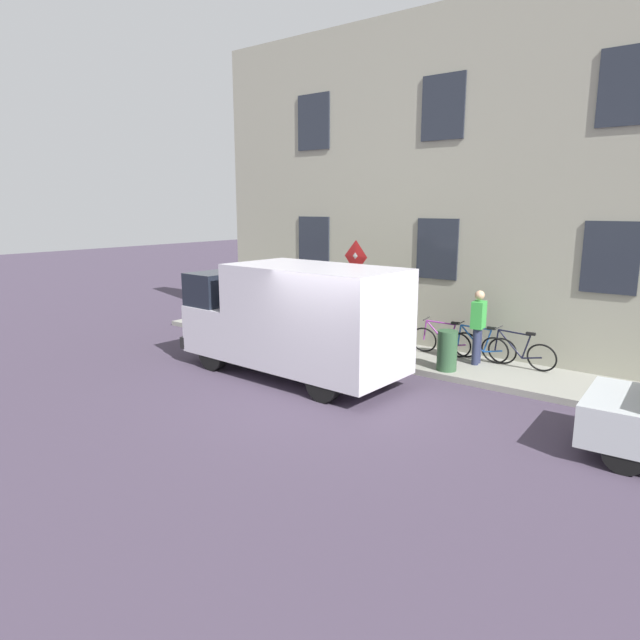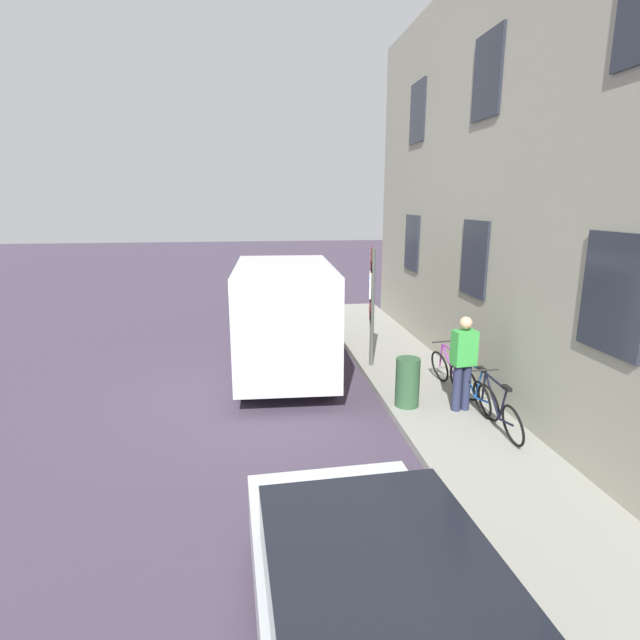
{
  "view_description": "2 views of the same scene",
  "coord_description": "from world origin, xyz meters",
  "px_view_note": "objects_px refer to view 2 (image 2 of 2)",
  "views": [
    {
      "loc": [
        -8.33,
        -6.21,
        3.74
      ],
      "look_at": [
        2.12,
        1.86,
        1.02
      ],
      "focal_mm": 31.23,
      "sensor_mm": 36.0,
      "label": 1
    },
    {
      "loc": [
        0.1,
        -9.4,
        3.79
      ],
      "look_at": [
        1.62,
        1.57,
        1.15
      ],
      "focal_mm": 28.02,
      "sensor_mm": 36.0,
      "label": 2
    }
  ],
  "objects_px": {
    "sign_post_stacked": "(371,293)",
    "bicycle_blue": "(473,389)",
    "bicycle_purple": "(453,373)",
    "delivery_van": "(284,313)",
    "parked_hatchback": "(382,635)",
    "pedestrian": "(463,360)",
    "bicycle_black": "(496,409)",
    "litter_bin": "(407,382)"
  },
  "relations": [
    {
      "from": "bicycle_blue",
      "to": "pedestrian",
      "type": "distance_m",
      "value": 0.6
    },
    {
      "from": "parked_hatchback",
      "to": "bicycle_purple",
      "type": "bearing_deg",
      "value": -29.39
    },
    {
      "from": "pedestrian",
      "to": "bicycle_blue",
      "type": "bearing_deg",
      "value": 90.45
    },
    {
      "from": "sign_post_stacked",
      "to": "bicycle_black",
      "type": "xyz_separation_m",
      "value": [
        1.27,
        -3.56,
        -1.31
      ]
    },
    {
      "from": "delivery_van",
      "to": "bicycle_blue",
      "type": "relative_size",
      "value": 3.14
    },
    {
      "from": "delivery_van",
      "to": "bicycle_purple",
      "type": "bearing_deg",
      "value": -121.33
    },
    {
      "from": "delivery_van",
      "to": "sign_post_stacked",
      "type": "bearing_deg",
      "value": -97.64
    },
    {
      "from": "delivery_van",
      "to": "bicycle_black",
      "type": "xyz_separation_m",
      "value": [
        3.18,
        -3.89,
        -0.82
      ]
    },
    {
      "from": "bicycle_blue",
      "to": "sign_post_stacked",
      "type": "bearing_deg",
      "value": 20.74
    },
    {
      "from": "sign_post_stacked",
      "to": "bicycle_purple",
      "type": "distance_m",
      "value": 2.54
    },
    {
      "from": "sign_post_stacked",
      "to": "pedestrian",
      "type": "xyz_separation_m",
      "value": [
        1.04,
        -2.69,
        -0.75
      ]
    },
    {
      "from": "delivery_van",
      "to": "parked_hatchback",
      "type": "distance_m",
      "value": 8.09
    },
    {
      "from": "sign_post_stacked",
      "to": "bicycle_blue",
      "type": "height_order",
      "value": "sign_post_stacked"
    },
    {
      "from": "sign_post_stacked",
      "to": "pedestrian",
      "type": "bearing_deg",
      "value": -68.85
    },
    {
      "from": "bicycle_blue",
      "to": "litter_bin",
      "type": "relative_size",
      "value": 1.91
    },
    {
      "from": "sign_post_stacked",
      "to": "parked_hatchback",
      "type": "distance_m",
      "value": 8.0
    },
    {
      "from": "parked_hatchback",
      "to": "bicycle_blue",
      "type": "xyz_separation_m",
      "value": [
        3.02,
        5.07,
        -0.22
      ]
    },
    {
      "from": "delivery_van",
      "to": "pedestrian",
      "type": "bearing_deg",
      "value": -133.52
    },
    {
      "from": "sign_post_stacked",
      "to": "parked_hatchback",
      "type": "relative_size",
      "value": 0.66
    },
    {
      "from": "pedestrian",
      "to": "litter_bin",
      "type": "bearing_deg",
      "value": -116.19
    },
    {
      "from": "bicycle_purple",
      "to": "pedestrian",
      "type": "relative_size",
      "value": 1.0
    },
    {
      "from": "litter_bin",
      "to": "bicycle_black",
      "type": "bearing_deg",
      "value": -46.68
    },
    {
      "from": "delivery_van",
      "to": "bicycle_blue",
      "type": "distance_m",
      "value": 4.44
    },
    {
      "from": "sign_post_stacked",
      "to": "delivery_van",
      "type": "xyz_separation_m",
      "value": [
        -1.91,
        0.33,
        -0.49
      ]
    },
    {
      "from": "sign_post_stacked",
      "to": "delivery_van",
      "type": "relative_size",
      "value": 0.5
    },
    {
      "from": "parked_hatchback",
      "to": "pedestrian",
      "type": "height_order",
      "value": "pedestrian"
    },
    {
      "from": "delivery_van",
      "to": "pedestrian",
      "type": "distance_m",
      "value": 4.23
    },
    {
      "from": "delivery_van",
      "to": "bicycle_blue",
      "type": "bearing_deg",
      "value": -131.14
    },
    {
      "from": "bicycle_purple",
      "to": "pedestrian",
      "type": "bearing_deg",
      "value": 158.08
    },
    {
      "from": "bicycle_black",
      "to": "bicycle_purple",
      "type": "distance_m",
      "value": 1.79
    },
    {
      "from": "bicycle_purple",
      "to": "litter_bin",
      "type": "distance_m",
      "value": 1.27
    },
    {
      "from": "parked_hatchback",
      "to": "pedestrian",
      "type": "bearing_deg",
      "value": -31.52
    },
    {
      "from": "bicycle_black",
      "to": "bicycle_purple",
      "type": "relative_size",
      "value": 1.0
    },
    {
      "from": "parked_hatchback",
      "to": "pedestrian",
      "type": "xyz_separation_m",
      "value": [
        2.79,
        5.04,
        0.34
      ]
    },
    {
      "from": "bicycle_blue",
      "to": "litter_bin",
      "type": "xyz_separation_m",
      "value": [
        -1.12,
        0.3,
        0.08
      ]
    },
    {
      "from": "sign_post_stacked",
      "to": "bicycle_black",
      "type": "bearing_deg",
      "value": -70.38
    },
    {
      "from": "bicycle_blue",
      "to": "bicycle_purple",
      "type": "distance_m",
      "value": 0.89
    },
    {
      "from": "sign_post_stacked",
      "to": "bicycle_blue",
      "type": "xyz_separation_m",
      "value": [
        1.27,
        -2.67,
        -1.31
      ]
    },
    {
      "from": "bicycle_black",
      "to": "bicycle_purple",
      "type": "xyz_separation_m",
      "value": [
        -0.0,
        1.79,
        0.0
      ]
    },
    {
      "from": "parked_hatchback",
      "to": "bicycle_blue",
      "type": "relative_size",
      "value": 2.37
    },
    {
      "from": "parked_hatchback",
      "to": "pedestrian",
      "type": "relative_size",
      "value": 2.37
    },
    {
      "from": "sign_post_stacked",
      "to": "bicycle_black",
      "type": "distance_m",
      "value": 4.0
    }
  ]
}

